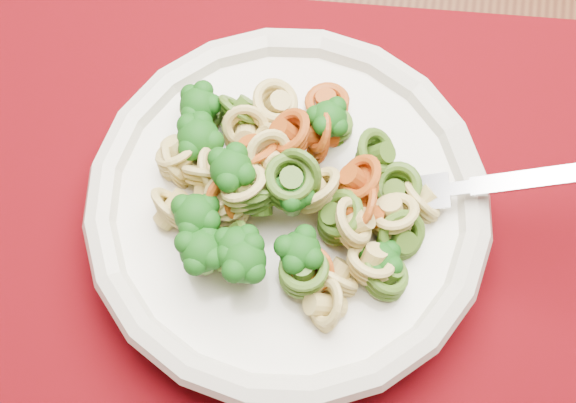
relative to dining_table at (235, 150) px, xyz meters
The scene contains 5 objects.
dining_table is the anchor object (origin of this frame).
placemat 0.17m from the dining_table, 48.06° to the right, with size 0.49×0.38×0.00m, color #5D040E.
pasta_bowl 0.19m from the dining_table, 39.15° to the right, with size 0.24×0.24×0.05m.
pasta_broccoli_heap 0.20m from the dining_table, 39.15° to the right, with size 0.21×0.21×0.06m, color #D8C56B, non-canonical shape.
fork 0.23m from the dining_table, 11.08° to the right, with size 0.19×0.02×0.01m, color silver, non-canonical shape.
Camera 1 is at (0.30, -0.78, 1.26)m, focal length 50.00 mm.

